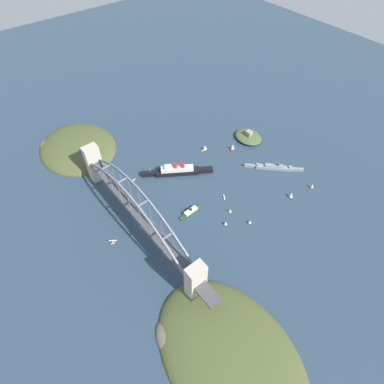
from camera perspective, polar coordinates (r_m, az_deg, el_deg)
ground_plane at (r=385.30m, az=-9.40°, el=-6.37°), size 1400.00×1400.00×0.00m
harbor_arch_bridge at (r=360.93m, az=-10.00°, el=-3.58°), size 272.25×19.21×68.86m
headland_west_shore at (r=508.14m, az=-20.22°, el=7.43°), size 126.05×109.17×27.39m
headland_east_shore at (r=323.15m, az=6.38°, el=-27.29°), size 162.29×113.07×27.23m
ocean_liner at (r=435.13m, az=-2.64°, el=3.89°), size 59.72×86.83×18.64m
naval_cruiser at (r=458.30m, az=14.73°, el=4.40°), size 60.89×60.47×17.25m
harbor_ferry_steamer at (r=391.54m, az=-0.20°, el=-3.57°), size 8.04×34.16×7.74m
fort_island_mid_harbor at (r=499.65m, az=10.22°, el=9.87°), size 43.66×35.76×15.76m
seaplane_taxiing_near_bridge at (r=378.33m, az=-14.20°, el=-8.75°), size 7.92×8.67×4.60m
small_boat_0 at (r=410.72m, az=5.87°, el=-0.92°), size 8.09×5.55×1.91m
small_boat_1 at (r=436.40m, az=-10.61°, el=2.15°), size 3.25×7.46×1.86m
small_boat_2 at (r=394.51m, az=6.94°, el=-3.37°), size 6.74×4.19×6.29m
small_boat_3 at (r=472.27m, az=2.34°, el=8.08°), size 6.20×10.19×10.05m
small_boat_4 at (r=381.96m, az=6.12°, el=-5.68°), size 7.15×4.12×6.73m
small_boat_5 at (r=387.56m, az=10.50°, el=-5.37°), size 7.08×4.07×6.55m
small_boat_6 at (r=446.64m, az=21.02°, el=1.03°), size 7.30×5.41×8.78m
small_boat_7 at (r=425.65m, az=17.60°, el=-0.51°), size 9.19×5.42×10.10m
small_boat_8 at (r=476.47m, az=7.39°, el=8.15°), size 7.89×10.13×10.79m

